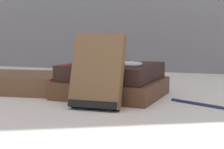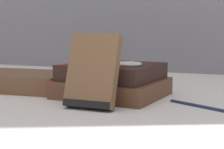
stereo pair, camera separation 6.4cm
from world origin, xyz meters
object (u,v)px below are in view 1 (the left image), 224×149
Objects in this scene: book_flat_top at (112,71)px; reading_glasses at (105,83)px; book_flat_bottom at (109,87)px; pocket_watch at (128,64)px; book_leaning_front at (97,74)px; book_side_left at (6,82)px; fountain_pen at (204,103)px.

reading_glasses is at bearing 118.69° from book_flat_top.
pocket_watch reaches higher than book_flat_bottom.
book_leaning_front is 2.20× the size of pocket_watch.
fountain_pen is (0.43, -0.04, -0.01)m from book_side_left.
book_side_left is 4.57× the size of pocket_watch.
pocket_watch is at bearing -159.64° from fountain_pen.
fountain_pen is at bearing -7.83° from book_flat_bottom.
reading_glasses is at bearing 115.68° from book_flat_bottom.
book_leaning_front reaches higher than reading_glasses.
fountain_pen is (0.17, 0.07, -0.05)m from book_leaning_front.
book_flat_top is 1.50× the size of fountain_pen.
book_flat_bottom is 2.10× the size of reading_glasses.
pocket_watch is 0.59× the size of reading_glasses.
book_side_left reaches higher than book_flat_bottom.
book_flat_bottom is at bearing -4.55° from book_side_left.
fountain_pen is at bearing -29.77° from reading_glasses.
book_flat_bottom is 0.12m from book_leaning_front.
pocket_watch reaches higher than book_flat_top.
book_side_left reaches higher than fountain_pen.
book_flat_top is at bearing -4.50° from book_side_left.
book_leaning_front is (0.02, -0.12, 0.04)m from book_flat_bottom.
pocket_watch is at bearing -25.42° from book_flat_top.
book_flat_top is 0.05m from pocket_watch.
book_flat_bottom is at bearing 98.43° from book_leaning_front.
book_flat_bottom is 0.24m from book_side_left.
book_flat_top is 0.71× the size of book_side_left.
book_leaning_front is 1.01× the size of fountain_pen.
fountain_pen is (0.19, -0.04, -0.01)m from book_flat_bottom.
book_leaning_front is at bearing -79.13° from book_flat_top.
book_flat_bottom is 1.10× the size of book_flat_top.
book_leaning_front is at bearing -108.33° from pocket_watch.
book_leaning_front is at bearing -76.81° from book_flat_bottom.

